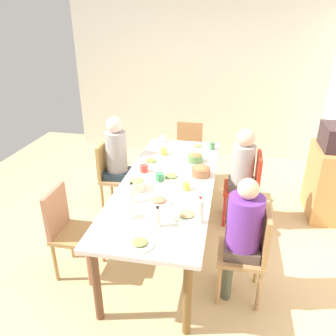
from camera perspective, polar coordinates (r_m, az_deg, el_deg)
The scene contains 32 objects.
ground_plane at distance 3.87m, azimuth -0.00°, elevation -12.56°, with size 6.60×6.60×0.00m, color tan.
wall_left at distance 5.95m, azimuth 5.37°, elevation 14.61°, with size 0.12×4.42×2.60m, color beige.
dining_table at distance 3.49m, azimuth -0.00°, elevation -3.32°, with size 2.44×0.94×0.78m.
chair_0 at distance 4.31m, azimuth -9.57°, elevation -0.75°, with size 0.40×0.40×0.90m.
person_0 at distance 4.19m, azimuth -8.60°, elevation 1.84°, with size 0.30×0.30×1.25m.
chair_1 at distance 4.07m, azimuth 13.52°, elevation -2.73°, with size 0.40×0.40×0.90m.
person_1 at distance 3.98m, azimuth 12.47°, elevation -0.09°, with size 0.30×0.30×1.20m.
chair_2 at distance 5.00m, azimuth 3.52°, elevation 3.26°, with size 0.40×0.40×0.90m.
chair_3 at distance 3.04m, azimuth 14.03°, elevation -13.29°, with size 0.40×0.40×0.90m.
person_3 at distance 2.92m, azimuth 12.61°, elevation -10.22°, with size 0.30×0.30×1.18m.
chair_4 at distance 3.35m, azimuth -16.72°, elevation -9.64°, with size 0.40×0.40×0.90m.
plate_0 at distance 3.08m, azimuth -1.61°, elevation -5.64°, with size 0.24×0.24×0.04m.
plate_1 at distance 2.56m, azimuth -4.85°, elevation -12.76°, with size 0.22×0.22×0.04m.
plate_2 at distance 2.87m, azimuth 3.26°, elevation -8.07°, with size 0.24×0.24×0.04m.
plate_3 at distance 4.34m, azimuth 5.12°, elevation 3.74°, with size 0.22×0.22×0.04m.
plate_4 at distance 3.88m, azimuth -3.00°, elevation 1.14°, with size 0.25×0.25×0.04m.
plate_5 at distance 3.51m, azimuth 0.50°, elevation -1.52°, with size 0.24×0.24×0.04m.
bowl_0 at distance 3.90m, azimuth 4.67°, elevation 1.80°, with size 0.18×0.18×0.10m.
bowl_1 at distance 3.57m, azimuth 5.67°, elevation -0.48°, with size 0.20×0.20×0.11m.
bowl_2 at distance 3.29m, azimuth -5.44°, elevation -2.78°, with size 0.19×0.19×0.11m.
cup_0 at distance 3.65m, azimuth -4.14°, elevation -0.06°, with size 0.12×0.09×0.08m.
cup_1 at distance 3.45m, azimuth -1.44°, elevation -1.54°, with size 0.12×0.09×0.08m.
cup_2 at distance 2.87m, azimuth -6.44°, elevation -7.51°, with size 0.11×0.08×0.10m.
cup_3 at distance 3.28m, azimuth 3.14°, elevation -3.12°, with size 0.11×0.08×0.08m.
cup_4 at distance 2.80m, azimuth 1.10°, elevation -8.15°, with size 0.12×0.08×0.09m.
cup_5 at distance 4.29m, azimuth 7.53°, elevation 3.78°, with size 0.11×0.07×0.09m.
cup_6 at distance 4.08m, azimuth -0.75°, elevation 2.85°, with size 0.12×0.09×0.08m.
cup_7 at distance 4.49m, azimuth -1.07°, elevation 4.94°, with size 0.12×0.08×0.08m.
bottle_0 at distance 2.72m, azimuth -1.76°, elevation -8.39°, with size 0.06×0.06×0.18m.
bottle_1 at distance 3.06m, azimuth -6.22°, elevation -4.28°, with size 0.05×0.05×0.20m.
bottle_2 at distance 2.76m, azimuth 5.52°, elevation -7.24°, with size 0.06×0.06×0.24m.
side_cabinet at distance 4.61m, azimuth 25.81°, elevation -2.18°, with size 0.70×0.44×0.90m, color #B48348.
Camera 1 is at (3.01, 0.59, 2.36)m, focal length 35.60 mm.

